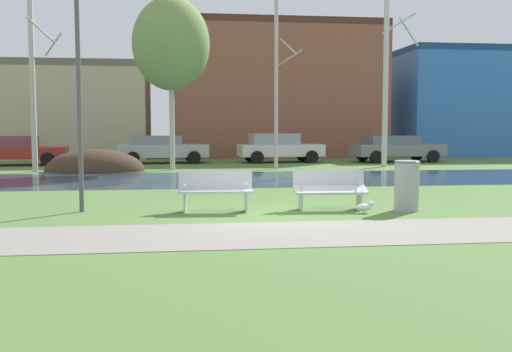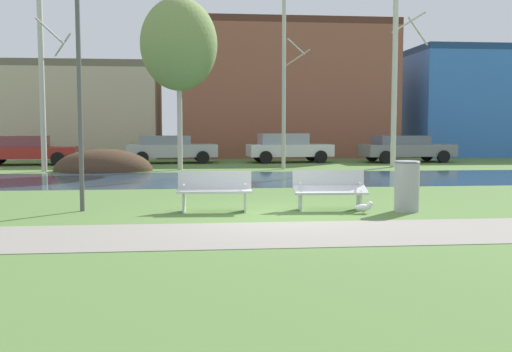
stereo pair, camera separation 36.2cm
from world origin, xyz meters
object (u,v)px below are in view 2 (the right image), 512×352
(trash_bin, at_px, (407,185))
(parked_hatch_third_white, at_px, (288,147))
(streetlamp, at_px, (78,47))
(parked_van_nearest_red, at_px, (25,149))
(seagull, at_px, (364,207))
(parked_wagon_fourth_grey, at_px, (405,148))
(bench_left, at_px, (215,190))
(parked_sedan_second_silver, at_px, (170,148))
(bench_right, at_px, (330,189))

(trash_bin, xyz_separation_m, parked_hatch_third_white, (0.11, 17.45, 0.22))
(parked_hatch_third_white, bearing_deg, streetlamp, -113.08)
(parked_van_nearest_red, relative_size, parked_hatch_third_white, 1.07)
(trash_bin, height_order, seagull, trash_bin)
(streetlamp, height_order, parked_wagon_fourth_grey, streetlamp)
(seagull, xyz_separation_m, streetlamp, (-6.00, 0.97, 3.38))
(trash_bin, xyz_separation_m, parked_van_nearest_red, (-12.78, 16.81, 0.18))
(bench_left, bearing_deg, trash_bin, -5.44)
(parked_sedan_second_silver, relative_size, parked_wagon_fourth_grey, 0.95)
(seagull, distance_m, parked_wagon_fourth_grey, 18.72)
(bench_right, xyz_separation_m, parked_sedan_second_silver, (-4.28, 17.11, 0.28))
(streetlamp, bearing_deg, parked_wagon_fourth_grey, 50.90)
(bench_left, distance_m, parked_van_nearest_red, 18.55)
(parked_hatch_third_white, bearing_deg, parked_van_nearest_red, -177.14)
(bench_left, relative_size, parked_van_nearest_red, 0.35)
(bench_left, distance_m, seagull, 3.21)
(bench_left, relative_size, bench_right, 1.00)
(streetlamp, bearing_deg, bench_left, -7.15)
(bench_left, height_order, streetlamp, streetlamp)
(parked_sedan_second_silver, height_order, parked_hatch_third_white, parked_hatch_third_white)
(streetlamp, bearing_deg, parked_hatch_third_white, 66.92)
(trash_bin, relative_size, parked_sedan_second_silver, 0.24)
(seagull, height_order, parked_van_nearest_red, parked_van_nearest_red)
(parked_hatch_third_white, bearing_deg, trash_bin, -90.36)
(bench_right, distance_m, streetlamp, 6.21)
(trash_bin, xyz_separation_m, seagull, (-1.01, -0.21, -0.44))
(streetlamp, distance_m, parked_sedan_second_silver, 17.01)
(bench_left, distance_m, parked_hatch_third_white, 17.58)
(bench_right, relative_size, parked_hatch_third_white, 0.37)
(parked_van_nearest_red, bearing_deg, bench_right, -55.76)
(trash_bin, bearing_deg, parked_van_nearest_red, 127.25)
(parked_hatch_third_white, bearing_deg, parked_sedan_second_silver, 179.56)
(bench_right, height_order, seagull, bench_right)
(trash_bin, height_order, parked_wagon_fourth_grey, parked_wagon_fourth_grey)
(trash_bin, height_order, parked_hatch_third_white, parked_hatch_third_white)
(parked_sedan_second_silver, xyz_separation_m, parked_hatch_third_white, (6.00, -0.05, 0.03))
(streetlamp, height_order, parked_hatch_third_white, streetlamp)
(bench_left, relative_size, parked_wagon_fourth_grey, 0.34)
(parked_hatch_third_white, distance_m, parked_wagon_fourth_grey, 6.13)
(parked_wagon_fourth_grey, bearing_deg, streetlamp, -129.10)
(streetlamp, height_order, parked_van_nearest_red, streetlamp)
(bench_left, xyz_separation_m, trash_bin, (4.14, -0.39, 0.09))
(trash_bin, relative_size, parked_van_nearest_red, 0.23)
(seagull, height_order, parked_sedan_second_silver, parked_sedan_second_silver)
(parked_van_nearest_red, xyz_separation_m, parked_sedan_second_silver, (6.89, 0.69, 0.00))
(parked_van_nearest_red, height_order, parked_hatch_third_white, parked_hatch_third_white)
(trash_bin, distance_m, seagull, 1.12)
(streetlamp, relative_size, parked_hatch_third_white, 1.19)
(bench_right, relative_size, parked_wagon_fourth_grey, 0.34)
(parked_wagon_fourth_grey, bearing_deg, parked_van_nearest_red, -179.30)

